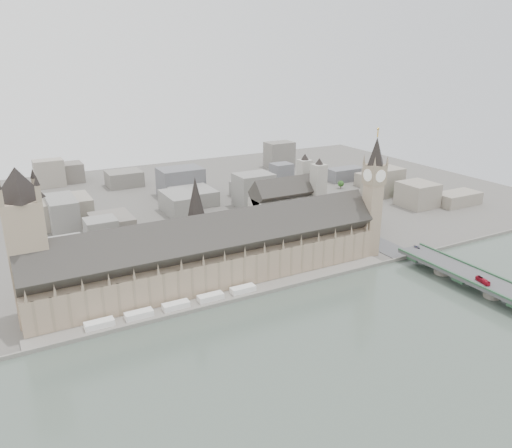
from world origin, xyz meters
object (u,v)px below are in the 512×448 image
westminster_bridge (484,287)px  red_bus_north (483,281)px  elizabeth_tower (373,188)px  palace_of_westminster (214,255)px  victoria_tower (26,239)px  car_approach (417,247)px  westminster_abbey (288,205)px

westminster_bridge → red_bus_north: size_ratio=26.45×
red_bus_north → elizabeth_tower: bearing=113.4°
palace_of_westminster → elizabeth_tower: bearing=-4.8°
westminster_bridge → red_bus_north: 9.08m
elizabeth_tower → victoria_tower: elizabeth_tower is taller
car_approach → westminster_bridge: bearing=-102.7°
palace_of_westminster → elizabeth_tower: size_ratio=2.47×
elizabeth_tower → westminster_bridge: (24.00, -95.50, -52.96)m
elizabeth_tower → car_approach: 60.98m
victoria_tower → red_bus_north: bearing=-22.6°
palace_of_westminster → car_approach: palace_of_westminster is taller
elizabeth_tower → palace_of_westminster: bearing=175.2°
westminster_bridge → car_approach: car_approach is taller
victoria_tower → red_bus_north: victoria_tower is taller
westminster_bridge → car_approach: bearing=87.0°
palace_of_westminster → car_approach: 170.51m
elizabeth_tower → red_bus_north: 109.63m
palace_of_westminster → westminster_bridge: (162.00, -107.20, -17.58)m
palace_of_westminster → westminster_abbey: bearing=34.2°
elizabeth_tower → red_bus_north: (18.46, -97.73, -46.13)m
red_bus_north → car_approach: bearing=95.4°
red_bus_north → palace_of_westminster: bearing=157.8°
elizabeth_tower → victoria_tower: size_ratio=1.07×
elizabeth_tower → westminster_abbey: elizabeth_tower is taller
palace_of_westminster → red_bus_north: palace_of_westminster is taller
palace_of_westminster → victoria_tower: (-122.00, 6.30, 32.50)m
palace_of_westminster → westminster_abbey: westminster_abbey is taller
westminster_bridge → westminster_abbey: size_ratio=4.78×
elizabeth_tower → westminster_abbey: bearing=107.3°
westminster_abbey → red_bus_north: westminster_abbey is taller
palace_of_westminster → elizabeth_tower: elizabeth_tower is taller
victoria_tower → westminster_abbey: bearing=16.5°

